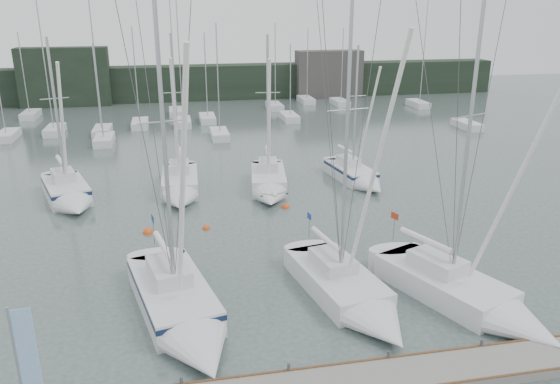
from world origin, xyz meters
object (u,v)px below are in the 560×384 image
Objects in this scene: sailboat_mid_b at (180,188)px; sailboat_near_left at (183,315)px; sailboat_mid_a at (69,196)px; sailboat_mid_d at (358,177)px; sailboat_mid_c at (269,186)px; buoy_a at (206,228)px; buoy_b at (286,207)px; buoy_c at (148,233)px; sailboat_near_right at (478,302)px; sailboat_near_center at (356,300)px; dock_banner at (24,358)px.

sailboat_near_left is at bearing -88.98° from sailboat_mid_b.
sailboat_mid_d is (21.74, 0.51, -0.10)m from sailboat_mid_a.
sailboat_mid_c is 7.46m from sailboat_mid_d.
sailboat_mid_c is 7.86m from buoy_a.
buoy_c is (-9.37, -2.73, 0.00)m from buoy_b.
sailboat_mid_b is 1.10× the size of sailboat_mid_d.
sailboat_near_left is 1.32× the size of sailboat_mid_d.
sailboat_mid_b reaches higher than sailboat_mid_c.
sailboat_mid_c reaches higher than buoy_a.
sailboat_near_right is 28.14m from sailboat_mid_a.
sailboat_mid_d is at bearing 3.18° from sailboat_mid_b.
buoy_a is (1.45, -6.62, -0.60)m from sailboat_mid_b.
sailboat_mid_c is 3.30m from buoy_b.
buoy_c is (-1.87, 11.09, -0.62)m from sailboat_near_left.
sailboat_mid_b is 13.98m from sailboat_mid_d.
buoy_c is at bearing -67.11° from sailboat_mid_a.
sailboat_mid_d is at bearing 15.84° from sailboat_mid_c.
sailboat_mid_a is (-20.83, 18.93, 0.09)m from sailboat_near_right.
sailboat_near_left is at bearing -137.03° from sailboat_mid_d.
sailboat_near_left reaches higher than buoy_c.
buoy_a is at bearing -75.65° from sailboat_mid_b.
sailboat_mid_a is 11.24m from buoy_a.
sailboat_mid_b is 6.99m from buoy_c.
sailboat_mid_a reaches higher than buoy_a.
sailboat_mid_d reaches higher than buoy_a.
buoy_c is (-16.15, -6.91, -0.55)m from sailboat_mid_d.
sailboat_mid_d is (13.98, 0.29, -0.06)m from sailboat_mid_b.
sailboat_mid_b is (7.76, 0.21, -0.04)m from sailboat_mid_a.
buoy_b is (7.50, 13.82, -0.62)m from sailboat_near_left.
sailboat_mid_b reaches higher than buoy_c.
sailboat_mid_b is 6.80m from buoy_a.
sailboat_near_left is 0.97× the size of sailboat_near_center.
buoy_b is at bearing -156.95° from sailboat_mid_d.
sailboat_near_right reaches higher than buoy_c.
sailboat_mid_c is (6.59, -0.70, 0.01)m from sailboat_mid_b.
sailboat_near_center reaches higher than sailboat_mid_a.
sailboat_mid_b is at bearing 151.67° from buoy_b.
sailboat_near_center reaches higher than buoy_c.
buoy_b is at bearing -32.04° from sailboat_mid_a.
buoy_a is (-5.14, -5.92, -0.61)m from sailboat_mid_c.
sailboat_near_left is 3.37× the size of dock_banner.
sailboat_mid_d reaches higher than buoy_b.
dock_banner reaches higher than buoy_a.
sailboat_near_center is 25.15× the size of buoy_c.
sailboat_near_center is 1.36× the size of sailboat_mid_d.
sailboat_mid_c is at bearing 100.95° from buoy_b.
dock_banner is (-18.32, -4.14, 2.49)m from sailboat_near_right.
sailboat_near_center is at bearing -64.81° from sailboat_mid_b.
sailboat_mid_b is at bearing 71.87° from buoy_c.
dock_banner is (-12.46, -19.40, 3.05)m from buoy_b.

